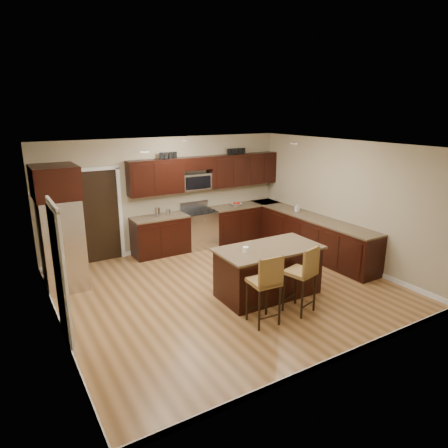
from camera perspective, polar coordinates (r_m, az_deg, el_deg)
floor at (r=7.76m, az=0.44°, el=-9.20°), size 6.00×6.00×0.00m
ceiling at (r=7.04m, az=0.49°, el=11.08°), size 6.00×6.00×0.00m
wall_back at (r=9.67m, az=-8.05°, el=4.21°), size 6.00×0.00×6.00m
wall_left at (r=6.34m, az=-23.43°, el=-3.34°), size 0.00×5.50×5.50m
wall_right at (r=9.16m, az=16.73°, el=3.01°), size 0.00×5.50×5.50m
base_cabinets at (r=9.71m, az=5.62°, el=-1.09°), size 4.02×3.96×0.92m
upper_cabinets at (r=9.89m, az=-2.17°, el=7.49°), size 4.00×0.33×0.80m
range at (r=9.90m, az=-3.55°, el=-0.63°), size 0.76×0.64×1.11m
microwave at (r=9.77m, az=-4.09°, el=6.05°), size 0.76×0.31×0.40m
doorway at (r=9.24m, az=-17.38°, el=1.02°), size 0.85×0.03×2.06m
pantry_door at (r=6.17m, az=-22.51°, el=-7.02°), size 0.03×0.80×2.04m
letter_decor at (r=9.76m, az=-2.94°, el=10.06°), size 2.20×0.03×0.15m
island at (r=7.41m, az=6.30°, el=-6.92°), size 1.92×1.03×0.92m
stool_left at (r=6.29m, az=6.05°, el=-8.24°), size 0.47×0.47×1.17m
stool_mid at (r=6.75m, az=11.32°, el=-6.75°), size 0.54×0.54×1.17m
refrigerator at (r=8.03m, az=-22.37°, el=-0.35°), size 0.79×0.94×2.35m
floor_mat at (r=9.90m, az=2.99°, el=-3.47°), size 1.15×0.97×0.01m
fruit_bowl at (r=10.30m, az=1.78°, el=2.81°), size 0.32×0.32×0.06m
soap_bottle at (r=9.84m, az=10.41°, el=2.29°), size 0.09×0.09×0.19m
canister_tall at (r=9.33m, az=-9.47°, el=1.67°), size 0.12×0.12×0.21m
canister_short at (r=9.44m, az=-7.98°, el=1.67°), size 0.11×0.11×0.14m
island_jar at (r=6.94m, az=3.12°, el=-3.68°), size 0.10×0.10×0.10m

